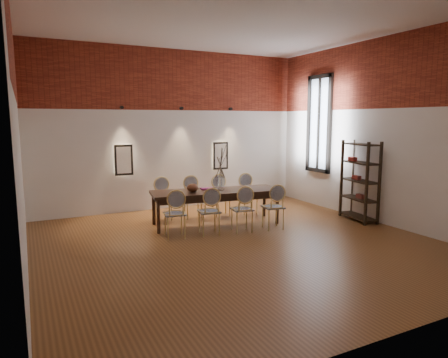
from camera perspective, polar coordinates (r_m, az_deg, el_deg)
name	(u,v)px	position (r m, az deg, el deg)	size (l,w,h in m)	color
floor	(239,244)	(7.45, 2.23, -9.30)	(7.00, 7.00, 0.02)	brown
ceiling	(241,15)	(7.30, 2.42, 22.31)	(7.00, 7.00, 0.02)	silver
wall_back	(173,130)	(10.34, -7.34, 6.95)	(7.00, 0.10, 4.00)	silver
wall_front	(416,147)	(4.35, 25.71, 4.19)	(7.00, 0.10, 4.00)	silver
wall_left	(14,139)	(6.21, -27.82, 5.08)	(0.10, 7.00, 4.00)	silver
wall_right	(384,132)	(9.35, 21.83, 6.26)	(0.10, 7.00, 4.00)	silver
brick_band_back	(173,80)	(10.32, -7.34, 13.89)	(7.00, 0.02, 1.50)	maroon
brick_band_front	(419,15)	(4.50, 26.04, 20.35)	(7.00, 0.02, 1.50)	maroon
brick_band_left	(12,45)	(6.28, -27.98, 16.57)	(0.02, 7.00, 1.50)	maroon
brick_band_right	(385,72)	(9.34, 21.97, 13.94)	(0.02, 7.00, 1.50)	maroon
niche_left	(123,160)	(9.93, -14.17, 2.65)	(0.36, 0.06, 0.66)	#FFEAC6
niche_right	(220,156)	(10.79, -0.56, 3.35)	(0.36, 0.06, 0.66)	#FFEAC6
spot_fixture_left	(122,107)	(9.86, -14.39, 9.88)	(0.08, 0.08, 0.10)	black
spot_fixture_mid	(182,108)	(10.29, -6.09, 10.02)	(0.08, 0.08, 0.10)	black
spot_fixture_right	(231,109)	(10.86, 0.94, 9.98)	(0.08, 0.08, 0.10)	black
window_glass	(319,124)	(10.72, 13.48, 7.64)	(0.02, 0.78, 2.38)	silver
window_frame	(319,124)	(10.71, 13.40, 7.64)	(0.08, 0.90, 2.50)	black
window_mullion	(319,124)	(10.71, 13.40, 7.64)	(0.06, 0.06, 2.40)	black
dining_table	(216,207)	(8.71, -1.19, -4.05)	(2.76, 0.89, 0.75)	#361F14
chair_near_a	(175,214)	(7.77, -7.06, -4.93)	(0.44, 0.44, 0.94)	#D7BC6A
chair_near_b	(209,211)	(7.92, -2.13, -4.62)	(0.44, 0.44, 0.94)	#D7BC6A
chair_near_c	(242,209)	(8.12, 2.58, -4.29)	(0.44, 0.44, 0.94)	#D7BC6A
chair_near_d	(273,207)	(8.37, 7.03, -3.95)	(0.44, 0.44, 0.94)	#D7BC6A
chair_far_a	(163,199)	(9.16, -8.68, -2.91)	(0.44, 0.44, 0.94)	#D7BC6A
chair_far_b	(193,198)	(9.29, -4.48, -2.68)	(0.44, 0.44, 0.94)	#D7BC6A
chair_far_c	(221,196)	(9.46, -0.40, -2.45)	(0.44, 0.44, 0.94)	#D7BC6A
chair_far_d	(248,194)	(9.68, 3.50, -2.22)	(0.44, 0.44, 0.94)	#D7BC6A
vase	(221,183)	(8.64, -0.43, -0.60)	(0.14, 0.14, 0.30)	silver
dried_branches	(221,163)	(8.58, -0.43, 2.37)	(0.50, 0.50, 0.70)	#493D2E
bowl	(193,188)	(8.44, -4.52, -1.26)	(0.24, 0.24, 0.18)	#5D2D17
book	(207,189)	(8.77, -2.45, -1.37)	(0.26, 0.18, 0.03)	#8E1E6D
shelving_rack	(360,181)	(9.48, 18.81, -0.25)	(0.38, 1.00, 1.80)	black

